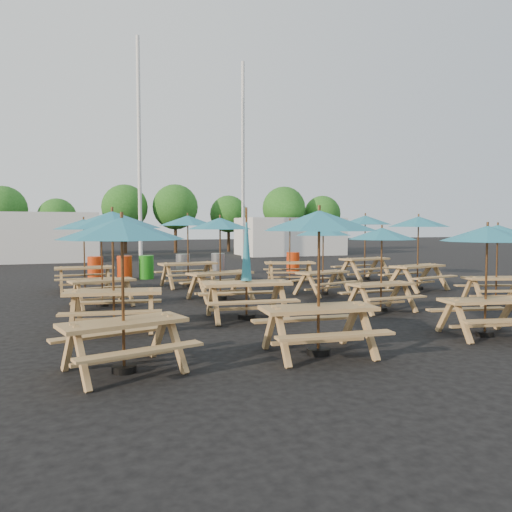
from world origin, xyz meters
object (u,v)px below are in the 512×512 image
object	(u,v)px
picnic_unit_9	(382,239)
waste_bin_5	(293,263)
picnic_unit_4	(319,231)
picnic_unit_5	(246,273)
picnic_unit_11	(290,229)
picnic_unit_15	(365,225)
picnic_unit_10	(323,235)
waste_bin_2	(146,267)
picnic_unit_2	(101,238)
picnic_unit_7	(188,226)
picnic_unit_8	(487,241)
picnic_unit_6	(220,229)
picnic_unit_1	(112,228)
picnic_unit_13	(498,236)
picnic_unit_3	(84,229)
picnic_unit_0	(122,239)
waste_bin_0	(95,269)
waste_bin_1	(125,268)
picnic_unit_14	(418,227)
waste_bin_3	(183,265)
waste_bin_4	(218,264)

from	to	relation	value
picnic_unit_9	waste_bin_5	bearing A→B (deg)	75.82
picnic_unit_4	waste_bin_5	size ratio (longest dim) A/B	2.56
picnic_unit_4	picnic_unit_5	size ratio (longest dim) A/B	0.94
picnic_unit_11	picnic_unit_15	bearing A→B (deg)	16.02
picnic_unit_10	waste_bin_2	bearing A→B (deg)	108.28
picnic_unit_2	picnic_unit_7	world-z (taller)	picnic_unit_7
picnic_unit_8	picnic_unit_6	bearing A→B (deg)	129.01
picnic_unit_1	picnic_unit_2	world-z (taller)	picnic_unit_1
picnic_unit_13	picnic_unit_4	bearing A→B (deg)	-139.21
picnic_unit_3	picnic_unit_2	bearing A→B (deg)	-85.44
picnic_unit_0	picnic_unit_7	xyz separation A→B (m)	(3.00, 9.40, 0.19)
picnic_unit_8	picnic_unit_15	xyz separation A→B (m)	(3.24, 9.16, 0.33)
picnic_unit_4	waste_bin_0	world-z (taller)	picnic_unit_4
picnic_unit_0	waste_bin_1	bearing A→B (deg)	69.52
picnic_unit_0	picnic_unit_11	distance (m)	11.35
waste_bin_2	picnic_unit_8	bearing A→B (deg)	-69.96
picnic_unit_1	waste_bin_5	world-z (taller)	picnic_unit_1
picnic_unit_5	picnic_unit_0	bearing A→B (deg)	-126.86
picnic_unit_2	picnic_unit_14	size ratio (longest dim) A/B	0.86
picnic_unit_3	picnic_unit_5	xyz separation A→B (m)	(3.23, -6.25, -0.93)
picnic_unit_3	waste_bin_0	bearing A→B (deg)	80.05
picnic_unit_15	waste_bin_3	bearing A→B (deg)	138.73
picnic_unit_7	picnic_unit_9	bearing A→B (deg)	-69.57
picnic_unit_8	waste_bin_3	bearing A→B (deg)	113.50
picnic_unit_1	waste_bin_5	distance (m)	12.74
picnic_unit_0	waste_bin_2	bearing A→B (deg)	65.79
picnic_unit_9	picnic_unit_13	xyz separation A→B (m)	(3.53, -0.07, 0.06)
picnic_unit_10	picnic_unit_13	bearing A→B (deg)	-56.93
waste_bin_3	waste_bin_4	size ratio (longest dim) A/B	1.00
picnic_unit_0	waste_bin_4	world-z (taller)	picnic_unit_0
picnic_unit_3	picnic_unit_13	xyz separation A→B (m)	(10.14, -6.47, -0.16)
picnic_unit_9	waste_bin_5	world-z (taller)	picnic_unit_9
picnic_unit_4	picnic_unit_6	bearing A→B (deg)	93.12
picnic_unit_7	picnic_unit_8	bearing A→B (deg)	-76.39
picnic_unit_5	picnic_unit_7	xyz separation A→B (m)	(0.07, 6.20, 1.05)
picnic_unit_9	waste_bin_5	size ratio (longest dim) A/B	2.24
picnic_unit_14	picnic_unit_15	size ratio (longest dim) A/B	0.96
picnic_unit_5	waste_bin_2	bearing A→B (deg)	101.28
picnic_unit_13	waste_bin_2	xyz separation A→B (m)	(-7.81, 9.43, -1.33)
picnic_unit_10	picnic_unit_14	world-z (taller)	picnic_unit_14
picnic_unit_0	waste_bin_0	xyz separation A→B (m)	(0.14, 12.43, -1.41)
picnic_unit_2	picnic_unit_11	xyz separation A→B (m)	(6.61, 3.06, 0.19)
picnic_unit_8	picnic_unit_14	size ratio (longest dim) A/B	0.88
picnic_unit_13	waste_bin_1	xyz separation A→B (m)	(-8.63, 9.43, -1.33)
picnic_unit_14	waste_bin_2	world-z (taller)	picnic_unit_14
picnic_unit_4	picnic_unit_2	bearing A→B (deg)	120.33
waste_bin_0	waste_bin_4	size ratio (longest dim) A/B	1.00
picnic_unit_6	picnic_unit_7	world-z (taller)	picnic_unit_7
picnic_unit_6	picnic_unit_15	bearing A→B (deg)	11.55
picnic_unit_2	picnic_unit_3	world-z (taller)	picnic_unit_3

